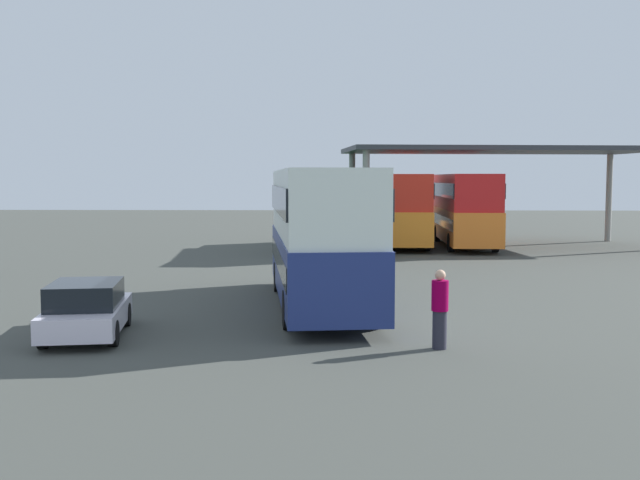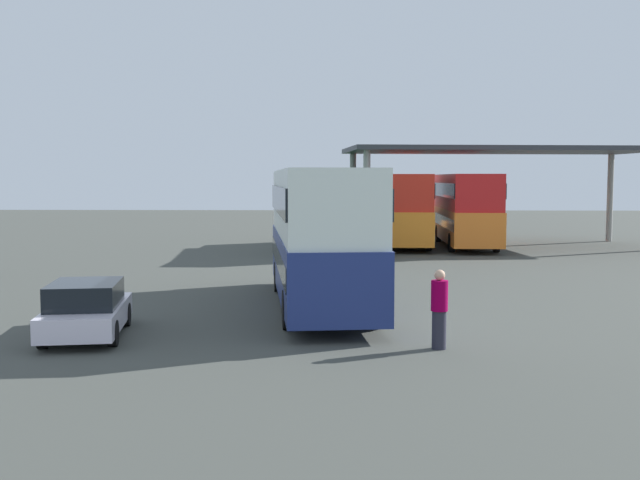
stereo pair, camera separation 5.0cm
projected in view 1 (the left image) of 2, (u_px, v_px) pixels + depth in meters
name	position (u px, v px, depth m)	size (l,w,h in m)	color
ground_plane	(349.00, 327.00, 19.20)	(140.00, 140.00, 0.00)	#41443E
double_decker_main	(320.00, 232.00, 21.97)	(3.70, 10.48, 4.06)	navy
parked_hatchback	(87.00, 309.00, 17.89)	(2.30, 4.07, 1.35)	silver
double_decker_near_canopy	(337.00, 207.00, 40.08)	(2.53, 10.87, 4.15)	silver
double_decker_mid_row	(403.00, 206.00, 42.70)	(2.79, 11.52, 4.03)	orange
double_decker_far_right	(465.00, 207.00, 41.55)	(2.78, 10.39, 4.04)	orange
depot_canopy	(498.00, 154.00, 41.37)	(17.53, 8.66, 5.52)	#33353A
pedestrian_waiting	(440.00, 309.00, 16.63)	(0.38, 0.38, 1.79)	#262633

